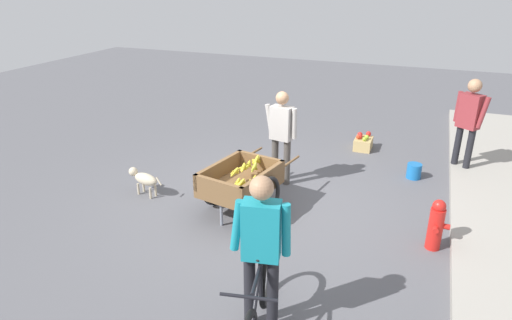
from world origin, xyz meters
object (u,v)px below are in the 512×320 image
Objects in this scene: vendor_person at (282,130)px; dog at (144,179)px; plastic_bucket at (414,171)px; fruit_cart at (242,184)px; fire_hydrant at (436,225)px; bicycle at (258,307)px; cyclist_person at (261,242)px; bystander_person at (469,118)px; apple_crate at (363,143)px.

dog is (1.19, -1.81, -0.63)m from vendor_person.
vendor_person is at bearing -63.97° from plastic_bucket.
fruit_cart is 2.59m from fire_hydrant.
cyclist_person is (-0.15, -0.03, 0.60)m from bicycle.
bystander_person is (-4.83, 1.84, 0.62)m from bicycle.
dog is 0.99× the size of fire_hydrant.
bicycle is 3.72× the size of apple_crate.
bicycle is 2.64m from fire_hydrant.
bicycle is 0.62m from cyclist_person.
cyclist_person reaches higher than fruit_cart.
cyclist_person is (2.02, 1.07, 0.52)m from fruit_cart.
apple_crate is at bearing 158.97° from fruit_cart.
fruit_cart is at bearing 92.32° from dog.
plastic_bucket is at bearing 44.06° from apple_crate.
plastic_bucket is at bearing -52.61° from bystander_person.
bicycle is 1.01× the size of bystander_person.
plastic_bucket is 1.24m from bystander_person.
fruit_cart is at bearing -46.47° from plastic_bucket.
dog is at bearing -60.37° from plastic_bucket.
vendor_person is 2.40m from apple_crate.
cyclist_person is at bearing -15.55° from plastic_bucket.
fire_hydrant is at bearing 9.81° from plastic_bucket.
bicycle is 2.47× the size of dog.
fruit_cart is at bearing -89.62° from fire_hydrant.
dog is at bearing -88.88° from fire_hydrant.
plastic_bucket is (-0.99, 2.02, -0.78)m from vendor_person.
bystander_person is at bearing 158.25° from cyclist_person.
bystander_person reaches higher than plastic_bucket.
bystander_person is (-2.66, 2.94, 0.53)m from fruit_cart.
fruit_cart is 1.10× the size of cyclist_person.
dog is 4.28m from apple_crate.
dog is (0.06, -1.60, -0.17)m from fruit_cart.
fire_hydrant reaches higher than apple_crate.
vendor_person reaches higher than plastic_bucket.
cyclist_person is 2.39× the size of fire_hydrant.
apple_crate is (-1.04, -1.01, 0.01)m from plastic_bucket.
bicycle is 6.51× the size of plastic_bucket.
plastic_bucket is at bearing 164.45° from cyclist_person.
fire_hydrant is 1.52× the size of apple_crate.
fire_hydrant is at bearing 145.86° from bicycle.
fire_hydrant is 0.41× the size of bystander_person.
vendor_person is at bearing 123.38° from dog.
cyclist_person reaches higher than apple_crate.
dog is (-2.10, -2.71, -0.08)m from bicycle.
vendor_person is 2.30× the size of dog.
bystander_person reaches higher than vendor_person.
fruit_cart is 4.01× the size of apple_crate.
plastic_bucket is at bearing -170.19° from fire_hydrant.
fire_hydrant is 2.66× the size of plastic_bucket.
fruit_cart is 1.08× the size of bicycle.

